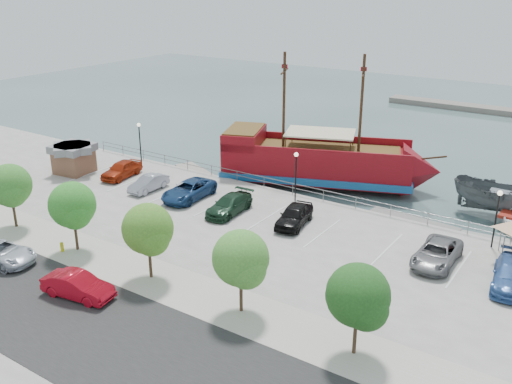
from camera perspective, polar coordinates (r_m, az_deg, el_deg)
The scene contains 27 objects.
ground at distance 44.00m, azimuth -0.37°, elevation -4.69°, with size 160.00×160.00×0.00m, color #314A4A.
street at distance 33.22m, azimuth -16.45°, elevation -12.87°, with size 100.00×8.00×0.04m, color black.
sidewalk at distance 36.63m, azimuth -9.28°, elevation -8.82°, with size 100.00×4.00×0.05m, color #B0A997.
seawall_railing at distance 49.53m, azimuth 4.69°, elevation 0.17°, with size 50.00×0.06×1.00m.
pirate_ship at distance 54.70m, azimuth 7.65°, elevation 2.81°, with size 20.99×12.43×13.05m.
patrol_boat at distance 51.44m, azimuth 23.19°, elevation -0.76°, with size 2.90×7.72×2.99m, color #4A5052.
dock_west at distance 57.94m, azimuth -5.82°, elevation 1.85°, with size 6.75×1.93×0.39m, color gray.
dock_mid at distance 47.83m, azimuth 15.30°, elevation -3.02°, with size 7.45×2.13×0.43m, color slate.
dock_east at distance 46.46m, azimuth 23.27°, elevation -4.82°, with size 6.45×1.84×0.37m, color gray.
shed at distance 57.79m, azimuth -17.78°, elevation 3.29°, with size 3.79×3.79×2.80m.
street_sedan at distance 35.84m, azimuth -17.39°, elevation -8.94°, with size 1.58×4.52×1.49m, color #AB0A1A.
fire_hydrant at distance 41.84m, azimuth -18.83°, elevation -5.18°, with size 0.26×0.26×0.75m.
lamp_post_left at distance 58.28m, azimuth -11.57°, elevation 5.50°, with size 0.36×0.36×4.28m.
lamp_post_mid at distance 47.65m, azimuth 4.01°, elevation 2.42°, with size 0.36×0.36×4.28m.
lamp_post_right at distance 42.59m, azimuth 23.00°, elevation -1.56°, with size 0.36×0.36×4.28m.
tree_b at distance 45.97m, azimuth -23.36°, elevation 0.47°, with size 3.30×3.20×5.00m.
tree_c at distance 40.53m, azimuth -17.83°, elevation -1.43°, with size 3.30×3.20×5.00m.
tree_d at distance 35.63m, azimuth -10.68°, elevation -3.86°, with size 3.30×3.20×5.00m.
tree_e at distance 31.54m, azimuth -1.40°, elevation -6.90°, with size 3.30×3.20×5.00m.
tree_f at distance 28.60m, azimuth 10.35°, elevation -10.43°, with size 3.30×3.20×5.00m.
parked_car_a at distance 55.39m, azimuth -13.29°, elevation 2.23°, with size 1.87×4.66×1.59m, color #9B260B.
parked_car_b at distance 51.51m, azimuth -10.69°, elevation 0.86°, with size 1.42×4.08×1.34m, color #9093A1.
parked_car_c at distance 49.04m, azimuth -6.74°, elevation 0.18°, with size 2.55×5.53×1.54m, color navy.
parked_car_d at distance 45.82m, azimuth -2.69°, elevation -1.28°, with size 2.02×4.97×1.44m, color #173421.
parked_car_e at distance 43.69m, azimuth 3.85°, elevation -2.34°, with size 1.89×4.69×1.60m, color black.
parked_car_g at distance 39.82m, azimuth 17.63°, elevation -5.87°, with size 2.42×5.25×1.46m, color slate.
parked_car_h at distance 38.68m, azimuth 24.19°, elevation -7.56°, with size 2.16×5.32×1.54m, color #335B9F.
Camera 1 is at (22.28, -32.84, 18.01)m, focal length 40.00 mm.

